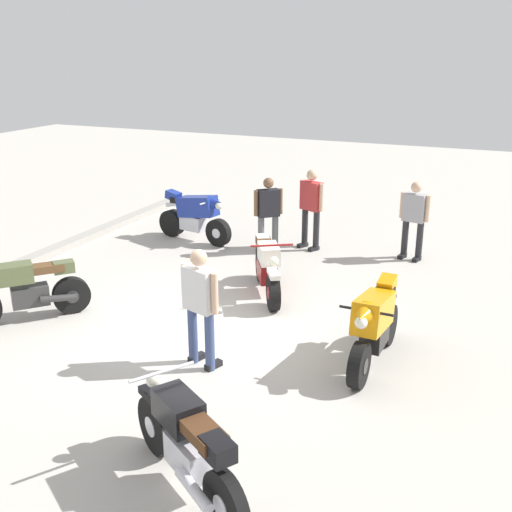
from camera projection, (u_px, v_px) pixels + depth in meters
The scene contains 10 objects.
ground_plane at pixel (202, 331), 9.47m from camera, with size 40.00×40.00×0.00m, color #B7B2A8.
motorcycle_orange_sportbike at pixel (374, 324), 8.32m from camera, with size 1.95×0.70×1.14m.
motorcycle_cream_vintage at pixel (267, 268), 10.73m from camera, with size 1.75×1.14×1.07m.
motorcycle_black_cruiser at pixel (187, 444), 5.92m from camera, with size 1.23×1.83×1.09m.
motorcycle_olive_vintage at pixel (27, 291), 9.71m from camera, with size 1.57×1.41×1.07m.
motorcycle_blue_sportbike at pixel (195, 215), 13.67m from camera, with size 0.75×1.95×1.14m.
person_in_red_shirt at pixel (311, 204), 13.03m from camera, with size 0.47×0.63×1.71m.
person_in_white_shirt at pixel (200, 301), 8.14m from camera, with size 0.42×0.64×1.66m.
person_in_black_shirt at pixel (268, 211), 12.77m from camera, with size 0.53×0.54×1.60m.
person_in_gray_shirt at pixel (414, 216), 12.40m from camera, with size 0.39×0.63×1.60m.
Camera 1 is at (-7.55, -4.20, 4.13)m, focal length 43.53 mm.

